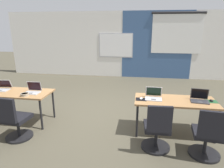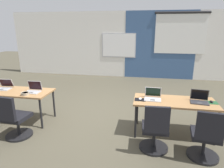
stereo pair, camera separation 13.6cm
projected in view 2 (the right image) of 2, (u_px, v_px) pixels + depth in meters
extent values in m
plane|color=#4C4738|center=(98.00, 114.00, 4.93)|extent=(24.00, 24.00, 0.00)
cube|color=silver|center=(121.00, 45.00, 8.51)|extent=(10.00, 0.20, 2.80)
cube|color=#385684|center=(160.00, 46.00, 8.12)|extent=(2.90, 0.01, 2.80)
cube|color=#B7B7BC|center=(119.00, 45.00, 8.42)|extent=(1.48, 0.02, 1.04)
cube|color=white|center=(119.00, 45.00, 8.42)|extent=(1.40, 0.02, 0.96)
cube|color=white|center=(180.00, 34.00, 7.84)|extent=(2.00, 0.02, 1.56)
cylinder|color=black|center=(182.00, 12.00, 7.61)|extent=(2.10, 0.10, 0.10)
cube|color=#A37547|center=(17.00, 92.00, 4.47)|extent=(1.60, 0.70, 0.04)
cylinder|color=black|center=(41.00, 114.00, 4.16)|extent=(0.04, 0.04, 0.68)
cylinder|color=black|center=(0.00, 100.00, 4.98)|extent=(0.04, 0.04, 0.68)
cylinder|color=black|center=(54.00, 104.00, 4.73)|extent=(0.04, 0.04, 0.68)
cube|color=#A37547|center=(174.00, 102.00, 3.86)|extent=(1.60, 0.70, 0.04)
cylinder|color=black|center=(136.00, 122.00, 3.81)|extent=(0.04, 0.04, 0.68)
cylinder|color=black|center=(217.00, 129.00, 3.55)|extent=(0.04, 0.04, 0.68)
cylinder|color=black|center=(137.00, 110.00, 4.38)|extent=(0.04, 0.04, 0.68)
cylinder|color=black|center=(207.00, 115.00, 4.12)|extent=(0.04, 0.04, 0.68)
cube|color=#B7B7BC|center=(32.00, 92.00, 4.35)|extent=(0.33, 0.24, 0.02)
cube|color=#4C4C4F|center=(31.00, 92.00, 4.30)|extent=(0.09, 0.06, 0.00)
cube|color=#B7B7BC|center=(35.00, 85.00, 4.45)|extent=(0.33, 0.06, 0.22)
cube|color=black|center=(35.00, 85.00, 4.44)|extent=(0.30, 0.04, 0.19)
cylinder|color=black|center=(20.00, 135.00, 3.95)|extent=(0.52, 0.52, 0.04)
cylinder|color=black|center=(18.00, 126.00, 3.90)|extent=(0.06, 0.06, 0.34)
cube|color=black|center=(17.00, 117.00, 3.84)|extent=(0.47, 0.47, 0.08)
cube|color=black|center=(5.00, 109.00, 3.54)|extent=(0.40, 0.09, 0.46)
sphere|color=black|center=(27.00, 129.00, 4.17)|extent=(0.04, 0.04, 0.04)
sphere|color=black|center=(26.00, 138.00, 3.83)|extent=(0.04, 0.04, 0.04)
sphere|color=black|center=(8.00, 135.00, 3.94)|extent=(0.04, 0.04, 0.04)
cube|color=#B7B7BC|center=(3.00, 89.00, 4.57)|extent=(0.35, 0.26, 0.02)
cube|color=#4C4C4F|center=(1.00, 89.00, 4.52)|extent=(0.10, 0.07, 0.00)
cube|color=#B7B7BC|center=(6.00, 83.00, 4.69)|extent=(0.34, 0.12, 0.21)
cube|color=black|center=(6.00, 83.00, 4.68)|extent=(0.30, 0.11, 0.18)
cube|color=#333338|center=(199.00, 102.00, 3.75)|extent=(0.36, 0.27, 0.02)
cube|color=#4C4C4F|center=(200.00, 103.00, 3.70)|extent=(0.10, 0.07, 0.00)
cube|color=#333338|center=(199.00, 95.00, 3.84)|extent=(0.33, 0.08, 0.22)
cube|color=black|center=(199.00, 95.00, 3.83)|extent=(0.30, 0.07, 0.19)
cube|color=#23512D|center=(212.00, 103.00, 3.76)|extent=(0.22, 0.19, 0.00)
ellipsoid|color=black|center=(212.00, 102.00, 3.76)|extent=(0.07, 0.11, 0.03)
cylinder|color=black|center=(202.00, 155.00, 3.32)|extent=(0.52, 0.52, 0.04)
cylinder|color=black|center=(204.00, 146.00, 3.26)|extent=(0.06, 0.06, 0.34)
cube|color=black|center=(205.00, 135.00, 3.21)|extent=(0.49, 0.49, 0.08)
cube|color=black|center=(210.00, 127.00, 2.90)|extent=(0.40, 0.10, 0.46)
sphere|color=black|center=(200.00, 147.00, 3.53)|extent=(0.04, 0.04, 0.04)
sphere|color=black|center=(218.00, 160.00, 3.19)|extent=(0.04, 0.04, 0.04)
sphere|color=black|center=(189.00, 155.00, 3.31)|extent=(0.04, 0.04, 0.04)
cube|color=silver|center=(153.00, 99.00, 3.91)|extent=(0.34, 0.24, 0.02)
cube|color=#4C4C4F|center=(153.00, 100.00, 3.85)|extent=(0.09, 0.06, 0.00)
cube|color=silver|center=(153.00, 92.00, 4.01)|extent=(0.33, 0.09, 0.21)
cube|color=black|center=(153.00, 92.00, 4.01)|extent=(0.30, 0.07, 0.19)
cube|color=black|center=(140.00, 100.00, 3.92)|extent=(0.22, 0.19, 0.00)
ellipsoid|color=silver|center=(140.00, 99.00, 3.91)|extent=(0.07, 0.11, 0.03)
cylinder|color=black|center=(153.00, 147.00, 3.54)|extent=(0.52, 0.52, 0.04)
cylinder|color=black|center=(154.00, 138.00, 3.49)|extent=(0.06, 0.06, 0.34)
cube|color=black|center=(155.00, 128.00, 3.43)|extent=(0.46, 0.46, 0.08)
cube|color=black|center=(157.00, 120.00, 3.12)|extent=(0.40, 0.08, 0.46)
sphere|color=black|center=(152.00, 140.00, 3.76)|extent=(0.04, 0.04, 0.04)
sphere|color=black|center=(166.00, 150.00, 3.44)|extent=(0.04, 0.04, 0.04)
sphere|color=black|center=(141.00, 149.00, 3.50)|extent=(0.04, 0.04, 0.04)
cylinder|color=tan|center=(25.00, 94.00, 4.18)|extent=(0.17, 0.17, 0.05)
torus|color=tan|center=(25.00, 93.00, 4.17)|extent=(0.18, 0.18, 0.02)
cylinder|color=gold|center=(25.00, 93.00, 4.18)|extent=(0.14, 0.14, 0.01)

